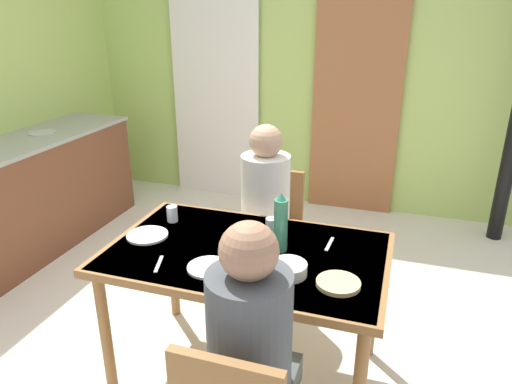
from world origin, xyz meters
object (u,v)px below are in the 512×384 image
at_px(chair_far_diner, 271,228).
at_px(serving_bowl_center, 288,269).
at_px(person_far_diner, 265,195).
at_px(person_near_diner, 251,334).
at_px(dining_table, 247,264).
at_px(kitchen_counter, 22,199).
at_px(water_bottle_green_near, 281,224).

xyz_separation_m(chair_far_diner, serving_bowl_center, (0.35, -0.93, 0.28)).
bearing_deg(person_far_diner, chair_far_diner, -90.00).
xyz_separation_m(chair_far_diner, person_near_diner, (0.34, -1.41, 0.28)).
bearing_deg(chair_far_diner, dining_table, 97.55).
distance_m(chair_far_diner, person_far_diner, 0.31).
distance_m(dining_table, chair_far_diner, 0.80).
bearing_deg(serving_bowl_center, kitchen_counter, 159.05).
bearing_deg(dining_table, serving_bowl_center, -31.78).
relative_size(chair_far_diner, person_near_diner, 1.13).
distance_m(dining_table, serving_bowl_center, 0.31).
bearing_deg(serving_bowl_center, water_bottle_green_near, 114.02).
height_order(kitchen_counter, person_far_diner, person_far_diner).
xyz_separation_m(dining_table, person_near_diner, (0.24, -0.64, 0.11)).
bearing_deg(person_near_diner, kitchen_counter, 149.54).
distance_m(kitchen_counter, chair_far_diner, 2.04).
height_order(person_far_diner, serving_bowl_center, person_far_diner).
bearing_deg(water_bottle_green_near, dining_table, -161.20).
height_order(dining_table, person_far_diner, person_far_diner).
relative_size(kitchen_counter, serving_bowl_center, 12.96).
xyz_separation_m(kitchen_counter, person_near_diner, (2.38, -1.40, 0.33)).
xyz_separation_m(kitchen_counter, water_bottle_green_near, (2.30, -0.71, 0.44)).
xyz_separation_m(kitchen_counter, chair_far_diner, (2.04, 0.01, 0.05)).
distance_m(person_near_diner, serving_bowl_center, 0.48).
xyz_separation_m(person_far_diner, serving_bowl_center, (0.35, -0.79, -0.01)).
bearing_deg(serving_bowl_center, person_far_diner, 113.91).
bearing_deg(water_bottle_green_near, chair_far_diner, 109.75).
relative_size(chair_far_diner, water_bottle_green_near, 2.90).
bearing_deg(person_far_diner, person_near_diner, 104.95).
xyz_separation_m(kitchen_counter, serving_bowl_center, (2.39, -0.92, 0.32)).
bearing_deg(serving_bowl_center, chair_far_diner, 110.72).
xyz_separation_m(dining_table, serving_bowl_center, (0.25, -0.15, 0.10)).
xyz_separation_m(person_far_diner, water_bottle_green_near, (0.26, -0.59, 0.11)).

